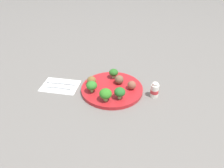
{
  "coord_description": "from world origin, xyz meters",
  "views": [
    {
      "loc": [
        -0.08,
        0.85,
        0.61
      ],
      "look_at": [
        0.0,
        0.0,
        0.04
      ],
      "focal_mm": 36.58,
      "sensor_mm": 36.0,
      "label": 1
    }
  ],
  "objects": [
    {
      "name": "plate",
      "position": [
        0.0,
        0.0,
        0.01
      ],
      "size": [
        0.28,
        0.28,
        0.02
      ],
      "primitive_type": "cylinder",
      "color": "red",
      "rests_on": "ground_plane"
    },
    {
      "name": "meatball_front_left",
      "position": [
        -0.09,
        0.0,
        0.04
      ],
      "size": [
        0.04,
        0.04,
        0.04
      ],
      "primitive_type": "sphere",
      "color": "brown",
      "rests_on": "plate"
    },
    {
      "name": "broccoli_floret_front_right",
      "position": [
        0.0,
        -0.09,
        0.04
      ],
      "size": [
        0.04,
        0.04,
        0.05
      ],
      "color": "#98BC7B",
      "rests_on": "plate"
    },
    {
      "name": "broccoli_floret_near_rim",
      "position": [
        0.02,
        0.09,
        0.05
      ],
      "size": [
        0.05,
        0.05,
        0.05
      ],
      "color": "#90BE67",
      "rests_on": "plate"
    },
    {
      "name": "napkin",
      "position": [
        0.25,
        -0.01,
        0.0
      ],
      "size": [
        0.18,
        0.14,
        0.01
      ],
      "primitive_type": "cube",
      "rotation": [
        0.0,
        0.0,
        -0.1
      ],
      "color": "white",
      "rests_on": "ground_plane"
    },
    {
      "name": "broccoli_floret_back_right",
      "position": [
        0.09,
        0.04,
        0.05
      ],
      "size": [
        0.05,
        0.05,
        0.05
      ],
      "color": "#91CD6E",
      "rests_on": "plate"
    },
    {
      "name": "knife",
      "position": [
        0.25,
        -0.03,
        0.01
      ],
      "size": [
        0.15,
        0.03,
        0.01
      ],
      "color": "silver",
      "rests_on": "napkin"
    },
    {
      "name": "yogurt_bottle",
      "position": [
        -0.19,
        0.03,
        0.03
      ],
      "size": [
        0.04,
        0.04,
        0.07
      ],
      "color": "white",
      "rests_on": "ground_plane"
    },
    {
      "name": "broccoli_floret_mid_left",
      "position": [
        -0.04,
        0.07,
        0.05
      ],
      "size": [
        0.05,
        0.05,
        0.05
      ],
      "color": "#92CA75",
      "rests_on": "plate"
    },
    {
      "name": "meatball_near_rim",
      "position": [
        -0.03,
        -0.04,
        0.04
      ],
      "size": [
        0.04,
        0.04,
        0.04
      ],
      "primitive_type": "sphere",
      "color": "brown",
      "rests_on": "plate"
    },
    {
      "name": "ground_plane",
      "position": [
        0.0,
        0.0,
        0.0
      ],
      "size": [
        4.0,
        4.0,
        0.0
      ],
      "primitive_type": "plane",
      "color": "slate"
    },
    {
      "name": "meatball_back_left",
      "position": [
        0.1,
        -0.02,
        0.04
      ],
      "size": [
        0.04,
        0.04,
        0.04
      ],
      "primitive_type": "sphere",
      "color": "brown",
      "rests_on": "plate"
    },
    {
      "name": "fork",
      "position": [
        0.26,
        0.0,
        0.01
      ],
      "size": [
        0.12,
        0.04,
        0.01
      ],
      "color": "silver",
      "rests_on": "napkin"
    }
  ]
}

